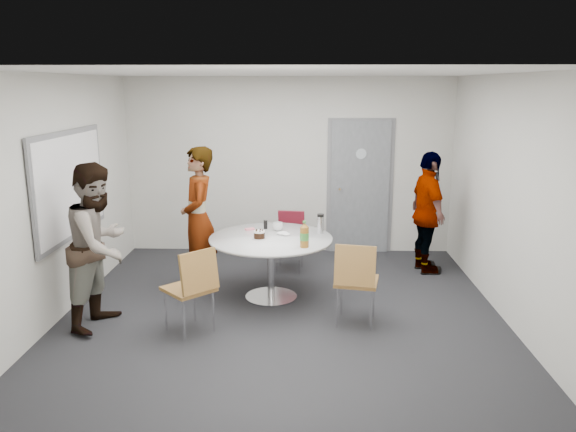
{
  "coord_description": "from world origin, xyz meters",
  "views": [
    {
      "loc": [
        0.25,
        -6.1,
        2.58
      ],
      "look_at": [
        0.06,
        0.25,
        1.09
      ],
      "focal_mm": 35.0,
      "sensor_mm": 36.0,
      "label": 1
    }
  ],
  "objects_px": {
    "door": "(360,187)",
    "person_left": "(99,246)",
    "table": "(273,246)",
    "chair_far": "(290,235)",
    "person_main": "(198,219)",
    "whiteboard": "(70,185)",
    "chair_near_right": "(356,276)",
    "person_right": "(428,213)",
    "chair_near_left": "(193,283)"
  },
  "relations": [
    {
      "from": "person_main",
      "to": "chair_far",
      "type": "bearing_deg",
      "value": 112.37
    },
    {
      "from": "door",
      "to": "table",
      "type": "xyz_separation_m",
      "value": [
        -1.23,
        -2.06,
        -0.35
      ]
    },
    {
      "from": "person_main",
      "to": "chair_near_left",
      "type": "bearing_deg",
      "value": -5.29
    },
    {
      "from": "person_right",
      "to": "table",
      "type": "bearing_deg",
      "value": 108.38
    },
    {
      "from": "table",
      "to": "person_main",
      "type": "height_order",
      "value": "person_main"
    },
    {
      "from": "chair_near_left",
      "to": "person_left",
      "type": "xyz_separation_m",
      "value": [
        -1.05,
        0.24,
        0.32
      ]
    },
    {
      "from": "person_main",
      "to": "whiteboard",
      "type": "bearing_deg",
      "value": -80.85
    },
    {
      "from": "person_main",
      "to": "person_right",
      "type": "xyz_separation_m",
      "value": [
        3.05,
        0.73,
        -0.07
      ]
    },
    {
      "from": "chair_far",
      "to": "person_right",
      "type": "height_order",
      "value": "person_right"
    },
    {
      "from": "chair_near_left",
      "to": "person_left",
      "type": "bearing_deg",
      "value": 122.96
    },
    {
      "from": "person_right",
      "to": "person_left",
      "type": "bearing_deg",
      "value": 107.02
    },
    {
      "from": "chair_near_right",
      "to": "person_main",
      "type": "xyz_separation_m",
      "value": [
        -1.9,
        1.14,
        0.34
      ]
    },
    {
      "from": "door",
      "to": "chair_far",
      "type": "xyz_separation_m",
      "value": [
        -1.05,
        -0.9,
        -0.53
      ]
    },
    {
      "from": "person_right",
      "to": "person_main",
      "type": "bearing_deg",
      "value": 94.64
    },
    {
      "from": "table",
      "to": "chair_near_right",
      "type": "relative_size",
      "value": 1.57
    },
    {
      "from": "whiteboard",
      "to": "person_left",
      "type": "xyz_separation_m",
      "value": [
        0.51,
        -0.6,
        -0.55
      ]
    },
    {
      "from": "chair_near_right",
      "to": "chair_far",
      "type": "xyz_separation_m",
      "value": [
        -0.76,
        1.96,
        -0.08
      ]
    },
    {
      "from": "person_left",
      "to": "whiteboard",
      "type": "bearing_deg",
      "value": 52.51
    },
    {
      "from": "person_main",
      "to": "person_left",
      "type": "bearing_deg",
      "value": -49.59
    },
    {
      "from": "door",
      "to": "chair_near_left",
      "type": "xyz_separation_m",
      "value": [
        -2.0,
        -3.12,
        -0.45
      ]
    },
    {
      "from": "chair_near_right",
      "to": "chair_far",
      "type": "height_order",
      "value": "chair_near_right"
    },
    {
      "from": "whiteboard",
      "to": "person_right",
      "type": "relative_size",
      "value": 1.12
    },
    {
      "from": "chair_near_left",
      "to": "person_main",
      "type": "relative_size",
      "value": 0.51
    },
    {
      "from": "door",
      "to": "chair_near_left",
      "type": "height_order",
      "value": "door"
    },
    {
      "from": "chair_near_left",
      "to": "chair_far",
      "type": "bearing_deg",
      "value": 22.58
    },
    {
      "from": "chair_near_right",
      "to": "person_right",
      "type": "xyz_separation_m",
      "value": [
        1.15,
        1.87,
        0.27
      ]
    },
    {
      "from": "person_left",
      "to": "chair_near_right",
      "type": "bearing_deg",
      "value": -77.62
    },
    {
      "from": "door",
      "to": "chair_near_right",
      "type": "bearing_deg",
      "value": -95.91
    },
    {
      "from": "person_left",
      "to": "door",
      "type": "bearing_deg",
      "value": -34.66
    },
    {
      "from": "door",
      "to": "chair_near_right",
      "type": "distance_m",
      "value": 2.91
    },
    {
      "from": "door",
      "to": "person_left",
      "type": "bearing_deg",
      "value": -136.65
    },
    {
      "from": "table",
      "to": "chair_far",
      "type": "bearing_deg",
      "value": 81.22
    },
    {
      "from": "person_main",
      "to": "person_right",
      "type": "height_order",
      "value": "person_main"
    },
    {
      "from": "chair_far",
      "to": "door",
      "type": "bearing_deg",
      "value": -133.02
    },
    {
      "from": "door",
      "to": "person_right",
      "type": "xyz_separation_m",
      "value": [
        0.85,
        -0.99,
        -0.18
      ]
    },
    {
      "from": "table",
      "to": "person_main",
      "type": "bearing_deg",
      "value": 160.54
    },
    {
      "from": "chair_far",
      "to": "person_main",
      "type": "xyz_separation_m",
      "value": [
        -1.14,
        -0.82,
        0.42
      ]
    },
    {
      "from": "door",
      "to": "person_left",
      "type": "xyz_separation_m",
      "value": [
        -3.05,
        -2.88,
        -0.13
      ]
    },
    {
      "from": "chair_near_right",
      "to": "person_left",
      "type": "height_order",
      "value": "person_left"
    },
    {
      "from": "door",
      "to": "chair_near_left",
      "type": "bearing_deg",
      "value": -122.7
    },
    {
      "from": "chair_near_right",
      "to": "person_main",
      "type": "distance_m",
      "value": 2.24
    },
    {
      "from": "door",
      "to": "chair_near_right",
      "type": "xyz_separation_m",
      "value": [
        -0.3,
        -2.86,
        -0.45
      ]
    },
    {
      "from": "chair_near_left",
      "to": "person_main",
      "type": "distance_m",
      "value": 1.45
    },
    {
      "from": "chair_far",
      "to": "person_main",
      "type": "height_order",
      "value": "person_main"
    },
    {
      "from": "whiteboard",
      "to": "chair_near_left",
      "type": "distance_m",
      "value": 1.97
    },
    {
      "from": "table",
      "to": "person_right",
      "type": "relative_size",
      "value": 0.88
    },
    {
      "from": "whiteboard",
      "to": "chair_near_right",
      "type": "height_order",
      "value": "whiteboard"
    },
    {
      "from": "table",
      "to": "chair_near_left",
      "type": "xyz_separation_m",
      "value": [
        -0.77,
        -1.06,
        -0.1
      ]
    },
    {
      "from": "chair_near_right",
      "to": "person_main",
      "type": "relative_size",
      "value": 0.52
    },
    {
      "from": "door",
      "to": "person_right",
      "type": "distance_m",
      "value": 1.32
    }
  ]
}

